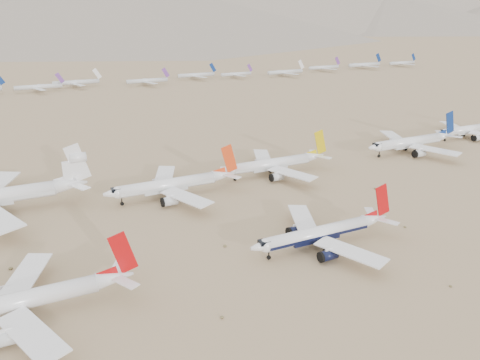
% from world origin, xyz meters
% --- Properties ---
extents(ground, '(7000.00, 7000.00, 0.00)m').
position_xyz_m(ground, '(0.00, 0.00, 0.00)').
color(ground, '#82684B').
rests_on(ground, ground).
extents(main_airliner, '(43.91, 42.89, 15.50)m').
position_xyz_m(main_airliner, '(-5.27, 2.85, 4.26)').
color(main_airliner, white).
rests_on(main_airliner, ground).
extents(second_airliner, '(45.83, 44.79, 16.25)m').
position_xyz_m(second_airliner, '(-81.77, 3.45, 4.55)').
color(second_airliner, white).
rests_on(second_airliner, ground).
extents(row2_navy_widebody, '(48.90, 47.82, 17.40)m').
position_xyz_m(row2_navy_widebody, '(85.46, 60.97, 4.86)').
color(row2_navy_widebody, white).
rests_on(row2_navy_widebody, ground).
extents(row2_gold_tail, '(45.44, 44.44, 16.18)m').
position_xyz_m(row2_gold_tail, '(12.76, 61.55, 4.52)').
color(row2_gold_tail, white).
rests_on(row2_gold_tail, ground).
extents(row2_orange_tail, '(46.72, 45.70, 16.67)m').
position_xyz_m(row2_orange_tail, '(-31.75, 56.41, 4.68)').
color(row2_orange_tail, white).
rests_on(row2_orange_tail, ground).
extents(row2_blue_far, '(43.44, 42.47, 15.44)m').
position_xyz_m(row2_blue_far, '(131.83, 67.65, 4.30)').
color(row2_blue_far, white).
rests_on(row2_blue_far, ground).
extents(distant_storage_row, '(631.59, 63.71, 15.00)m').
position_xyz_m(distant_storage_row, '(11.53, 317.78, 4.36)').
color(distant_storage_row, silver).
rests_on(distant_storage_row, ground).
extents(foothills, '(4637.50, 1395.00, 155.00)m').
position_xyz_m(foothills, '(526.68, 1100.00, 67.15)').
color(foothills, slate).
rests_on(foothills, ground).
extents(desert_scrub, '(261.14, 121.67, 0.63)m').
position_xyz_m(desert_scrub, '(2.26, -29.21, 0.29)').
color(desert_scrub, brown).
rests_on(desert_scrub, ground).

